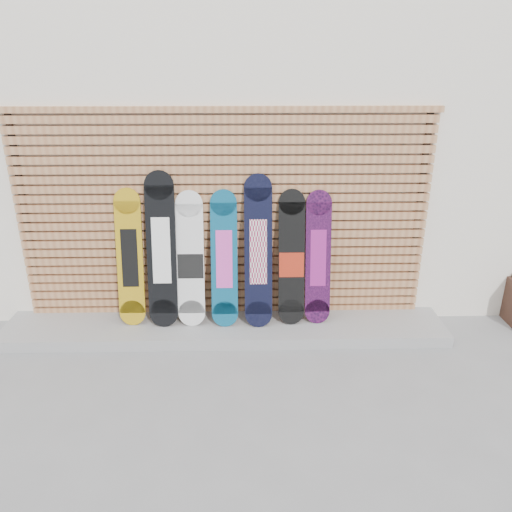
{
  "coord_description": "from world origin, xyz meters",
  "views": [
    {
      "loc": [
        0.08,
        -3.94,
        2.71
      ],
      "look_at": [
        0.18,
        0.75,
        0.85
      ],
      "focal_mm": 35.0,
      "sensor_mm": 36.0,
      "label": 1
    }
  ],
  "objects_px": {
    "snowboard_2": "(190,260)",
    "snowboard_6": "(318,258)",
    "snowboard_4": "(258,252)",
    "snowboard_5": "(292,259)",
    "snowboard_1": "(161,250)",
    "snowboard_0": "(130,258)",
    "snowboard_3": "(224,259)"
  },
  "relations": [
    {
      "from": "snowboard_4",
      "to": "snowboard_6",
      "type": "distance_m",
      "value": 0.62
    },
    {
      "from": "snowboard_2",
      "to": "snowboard_5",
      "type": "height_order",
      "value": "snowboard_5"
    },
    {
      "from": "snowboard_5",
      "to": "snowboard_0",
      "type": "bearing_deg",
      "value": 179.55
    },
    {
      "from": "snowboard_2",
      "to": "snowboard_3",
      "type": "bearing_deg",
      "value": -1.38
    },
    {
      "from": "snowboard_0",
      "to": "snowboard_5",
      "type": "bearing_deg",
      "value": -0.45
    },
    {
      "from": "snowboard_0",
      "to": "snowboard_6",
      "type": "relative_size",
      "value": 1.02
    },
    {
      "from": "snowboard_3",
      "to": "snowboard_6",
      "type": "xyz_separation_m",
      "value": [
        0.96,
        0.02,
        -0.0
      ]
    },
    {
      "from": "snowboard_2",
      "to": "snowboard_5",
      "type": "xyz_separation_m",
      "value": [
        1.03,
        0.01,
        0.0
      ]
    },
    {
      "from": "snowboard_0",
      "to": "snowboard_3",
      "type": "distance_m",
      "value": 0.96
    },
    {
      "from": "snowboard_0",
      "to": "snowboard_3",
      "type": "height_order",
      "value": "snowboard_0"
    },
    {
      "from": "snowboard_3",
      "to": "snowboard_6",
      "type": "relative_size",
      "value": 1.01
    },
    {
      "from": "snowboard_1",
      "to": "snowboard_4",
      "type": "xyz_separation_m",
      "value": [
        0.98,
        -0.01,
        -0.02
      ]
    },
    {
      "from": "snowboard_3",
      "to": "snowboard_5",
      "type": "distance_m",
      "value": 0.69
    },
    {
      "from": "snowboard_0",
      "to": "snowboard_1",
      "type": "xyz_separation_m",
      "value": [
        0.33,
        -0.02,
        0.09
      ]
    },
    {
      "from": "snowboard_0",
      "to": "snowboard_1",
      "type": "relative_size",
      "value": 0.89
    },
    {
      "from": "snowboard_1",
      "to": "snowboard_2",
      "type": "xyz_separation_m",
      "value": [
        0.29,
        0.0,
        -0.11
      ]
    },
    {
      "from": "snowboard_5",
      "to": "snowboard_4",
      "type": "bearing_deg",
      "value": -176.19
    },
    {
      "from": "snowboard_3",
      "to": "snowboard_6",
      "type": "bearing_deg",
      "value": 1.47
    },
    {
      "from": "snowboard_2",
      "to": "snowboard_3",
      "type": "distance_m",
      "value": 0.35
    },
    {
      "from": "snowboard_3",
      "to": "snowboard_5",
      "type": "height_order",
      "value": "snowboard_5"
    },
    {
      "from": "snowboard_3",
      "to": "snowboard_6",
      "type": "height_order",
      "value": "snowboard_3"
    },
    {
      "from": "snowboard_2",
      "to": "snowboard_6",
      "type": "bearing_deg",
      "value": 0.72
    },
    {
      "from": "snowboard_4",
      "to": "snowboard_5",
      "type": "relative_size",
      "value": 1.11
    },
    {
      "from": "snowboard_2",
      "to": "snowboard_4",
      "type": "bearing_deg",
      "value": -1.44
    },
    {
      "from": "snowboard_0",
      "to": "snowboard_4",
      "type": "height_order",
      "value": "snowboard_4"
    },
    {
      "from": "snowboard_1",
      "to": "snowboard_6",
      "type": "xyz_separation_m",
      "value": [
        1.6,
        0.02,
        -0.1
      ]
    },
    {
      "from": "snowboard_4",
      "to": "snowboard_5",
      "type": "bearing_deg",
      "value": 3.81
    },
    {
      "from": "snowboard_4",
      "to": "snowboard_2",
      "type": "bearing_deg",
      "value": 178.56
    },
    {
      "from": "snowboard_0",
      "to": "snowboard_6",
      "type": "xyz_separation_m",
      "value": [
        1.93,
        -0.0,
        -0.02
      ]
    },
    {
      "from": "snowboard_2",
      "to": "snowboard_3",
      "type": "xyz_separation_m",
      "value": [
        0.34,
        -0.01,
        0.01
      ]
    },
    {
      "from": "snowboard_1",
      "to": "snowboard_3",
      "type": "relative_size",
      "value": 1.14
    },
    {
      "from": "snowboard_3",
      "to": "snowboard_4",
      "type": "relative_size",
      "value": 0.9
    }
  ]
}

